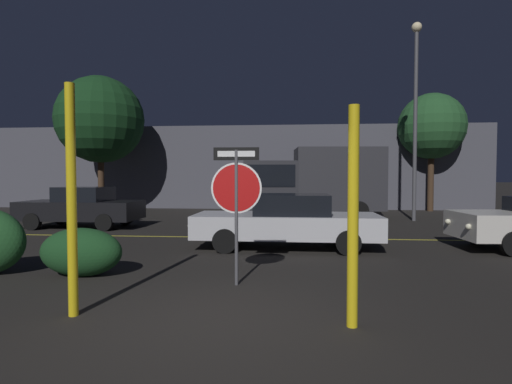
{
  "coord_description": "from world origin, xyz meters",
  "views": [
    {
      "loc": [
        0.97,
        -5.1,
        1.88
      ],
      "look_at": [
        0.13,
        4.86,
        1.49
      ],
      "focal_mm": 28.0,
      "sensor_mm": 36.0,
      "label": 1
    }
  ],
  "objects_px": {
    "stop_sign": "(236,189)",
    "tree_0": "(432,127)",
    "yellow_pole_right": "(353,217)",
    "tree_1": "(100,120)",
    "delivery_truck": "(311,181)",
    "hedge_bush_1": "(81,252)",
    "passing_car_1": "(82,207)",
    "street_lamp": "(416,101)",
    "yellow_pole_left": "(72,201)",
    "passing_car_2": "(287,221)"
  },
  "relations": [
    {
      "from": "passing_car_1",
      "to": "tree_0",
      "type": "xyz_separation_m",
      "value": [
        15.21,
        8.19,
        3.81
      ]
    },
    {
      "from": "stop_sign",
      "to": "tree_0",
      "type": "xyz_separation_m",
      "value": [
        8.49,
        15.47,
        2.89
      ]
    },
    {
      "from": "passing_car_1",
      "to": "tree_0",
      "type": "bearing_deg",
      "value": -61.55
    },
    {
      "from": "yellow_pole_left",
      "to": "tree_1",
      "type": "distance_m",
      "value": 16.86
    },
    {
      "from": "stop_sign",
      "to": "passing_car_2",
      "type": "distance_m",
      "value": 3.89
    },
    {
      "from": "passing_car_2",
      "to": "tree_0",
      "type": "xyz_separation_m",
      "value": [
        7.64,
        11.8,
        3.84
      ]
    },
    {
      "from": "yellow_pole_left",
      "to": "hedge_bush_1",
      "type": "relative_size",
      "value": 1.99
    },
    {
      "from": "hedge_bush_1",
      "to": "delivery_truck",
      "type": "height_order",
      "value": "delivery_truck"
    },
    {
      "from": "hedge_bush_1",
      "to": "passing_car_2",
      "type": "bearing_deg",
      "value": 40.67
    },
    {
      "from": "delivery_truck",
      "to": "tree_0",
      "type": "bearing_deg",
      "value": -61.91
    },
    {
      "from": "stop_sign",
      "to": "street_lamp",
      "type": "height_order",
      "value": "street_lamp"
    },
    {
      "from": "tree_0",
      "to": "passing_car_1",
      "type": "bearing_deg",
      "value": -151.7
    },
    {
      "from": "street_lamp",
      "to": "passing_car_1",
      "type": "bearing_deg",
      "value": -165.79
    },
    {
      "from": "delivery_truck",
      "to": "hedge_bush_1",
      "type": "bearing_deg",
      "value": 151.96
    },
    {
      "from": "delivery_truck",
      "to": "stop_sign",
      "type": "bearing_deg",
      "value": 166.52
    },
    {
      "from": "delivery_truck",
      "to": "tree_1",
      "type": "distance_m",
      "value": 11.43
    },
    {
      "from": "yellow_pole_right",
      "to": "tree_1",
      "type": "height_order",
      "value": "tree_1"
    },
    {
      "from": "tree_0",
      "to": "tree_1",
      "type": "height_order",
      "value": "tree_1"
    },
    {
      "from": "stop_sign",
      "to": "tree_0",
      "type": "distance_m",
      "value": 17.88
    },
    {
      "from": "passing_car_2",
      "to": "yellow_pole_left",
      "type": "bearing_deg",
      "value": 152.48
    },
    {
      "from": "stop_sign",
      "to": "passing_car_2",
      "type": "height_order",
      "value": "stop_sign"
    },
    {
      "from": "passing_car_2",
      "to": "delivery_truck",
      "type": "bearing_deg",
      "value": -7.26
    },
    {
      "from": "hedge_bush_1",
      "to": "tree_1",
      "type": "distance_m",
      "value": 14.9
    },
    {
      "from": "passing_car_1",
      "to": "delivery_truck",
      "type": "bearing_deg",
      "value": -64.7
    },
    {
      "from": "delivery_truck",
      "to": "yellow_pole_left",
      "type": "bearing_deg",
      "value": 159.4
    },
    {
      "from": "passing_car_2",
      "to": "tree_0",
      "type": "relative_size",
      "value": 0.77
    },
    {
      "from": "passing_car_1",
      "to": "tree_0",
      "type": "height_order",
      "value": "tree_0"
    },
    {
      "from": "yellow_pole_right",
      "to": "passing_car_2",
      "type": "xyz_separation_m",
      "value": [
        -0.84,
        5.45,
        -0.67
      ]
    },
    {
      "from": "yellow_pole_left",
      "to": "street_lamp",
      "type": "height_order",
      "value": "street_lamp"
    },
    {
      "from": "tree_0",
      "to": "delivery_truck",
      "type": "bearing_deg",
      "value": -147.86
    },
    {
      "from": "yellow_pole_left",
      "to": "delivery_truck",
      "type": "height_order",
      "value": "delivery_truck"
    },
    {
      "from": "street_lamp",
      "to": "passing_car_2",
      "type": "bearing_deg",
      "value": -127.63
    },
    {
      "from": "delivery_truck",
      "to": "passing_car_1",
      "type": "bearing_deg",
      "value": 111.09
    },
    {
      "from": "yellow_pole_left",
      "to": "tree_1",
      "type": "xyz_separation_m",
      "value": [
        -6.95,
        15.02,
        3.25
      ]
    },
    {
      "from": "hedge_bush_1",
      "to": "passing_car_1",
      "type": "xyz_separation_m",
      "value": [
        -3.73,
        6.91,
        0.29
      ]
    },
    {
      "from": "yellow_pole_right",
      "to": "street_lamp",
      "type": "bearing_deg",
      "value": 70.13
    },
    {
      "from": "yellow_pole_left",
      "to": "passing_car_2",
      "type": "bearing_deg",
      "value": 62.11
    },
    {
      "from": "passing_car_2",
      "to": "delivery_truck",
      "type": "relative_size",
      "value": 0.79
    },
    {
      "from": "stop_sign",
      "to": "yellow_pole_right",
      "type": "height_order",
      "value": "yellow_pole_right"
    },
    {
      "from": "stop_sign",
      "to": "yellow_pole_right",
      "type": "bearing_deg",
      "value": -47.24
    },
    {
      "from": "passing_car_1",
      "to": "passing_car_2",
      "type": "bearing_deg",
      "value": -115.29
    },
    {
      "from": "yellow_pole_left",
      "to": "yellow_pole_right",
      "type": "distance_m",
      "value": 3.69
    },
    {
      "from": "stop_sign",
      "to": "tree_1",
      "type": "bearing_deg",
      "value": 123.04
    },
    {
      "from": "hedge_bush_1",
      "to": "tree_0",
      "type": "distance_m",
      "value": 19.41
    },
    {
      "from": "passing_car_1",
      "to": "passing_car_2",
      "type": "height_order",
      "value": "passing_car_1"
    },
    {
      "from": "tree_0",
      "to": "tree_1",
      "type": "distance_m",
      "value": 17.56
    },
    {
      "from": "yellow_pole_right",
      "to": "hedge_bush_1",
      "type": "bearing_deg",
      "value": 155.43
    },
    {
      "from": "street_lamp",
      "to": "stop_sign",
      "type": "bearing_deg",
      "value": -120.26
    },
    {
      "from": "yellow_pole_left",
      "to": "hedge_bush_1",
      "type": "xyz_separation_m",
      "value": [
        -1.01,
        2.06,
        -1.1
      ]
    },
    {
      "from": "stop_sign",
      "to": "yellow_pole_left",
      "type": "xyz_separation_m",
      "value": [
        -1.99,
        -1.7,
        -0.1
      ]
    }
  ]
}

